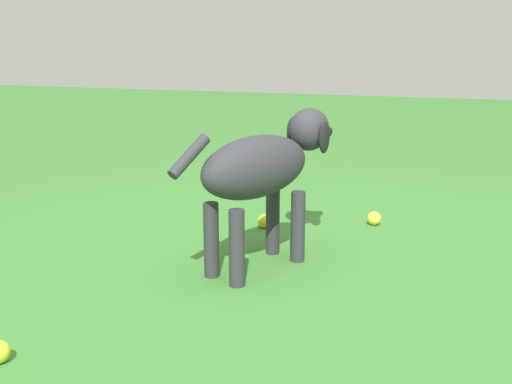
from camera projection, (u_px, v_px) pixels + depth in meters
name	position (u px, v px, depth m)	size (l,w,h in m)	color
ground	(288.00, 290.00, 2.25)	(14.00, 14.00, 0.00)	#38722D
dog	(265.00, 167.00, 2.39)	(0.81, 0.46, 0.60)	#2D2D33
tennis_ball_0	(374.00, 218.00, 2.99)	(0.07, 0.07, 0.07)	yellow
tennis_ball_3	(264.00, 221.00, 2.94)	(0.07, 0.07, 0.07)	#C5D82A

